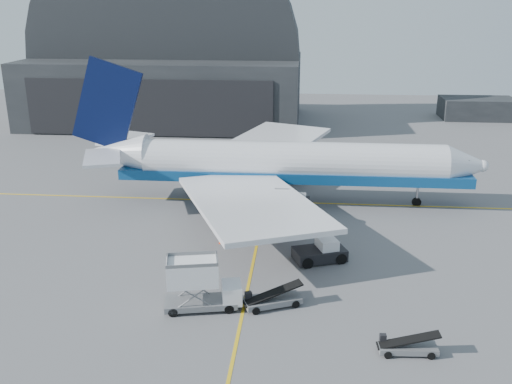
# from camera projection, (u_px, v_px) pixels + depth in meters

# --- Properties ---
(ground) EXTENTS (200.00, 200.00, 0.00)m
(ground) POSITION_uv_depth(u_px,v_px,m) (249.00, 282.00, 47.59)
(ground) COLOR #565659
(ground) RESTS_ON ground
(taxi_lines) EXTENTS (80.00, 42.12, 0.02)m
(taxi_lines) POSITION_uv_depth(u_px,v_px,m) (261.00, 225.00, 59.53)
(taxi_lines) COLOR gold
(taxi_lines) RESTS_ON ground
(hangar) EXTENTS (50.00, 28.30, 28.00)m
(hangar) POSITION_uv_depth(u_px,v_px,m) (167.00, 71.00, 107.56)
(hangar) COLOR black
(hangar) RESTS_ON ground
(distant_bldg_a) EXTENTS (14.00, 8.00, 4.00)m
(distant_bldg_a) POSITION_uv_depth(u_px,v_px,m) (476.00, 118.00, 112.36)
(distant_bldg_a) COLOR black
(distant_bldg_a) RESTS_ON ground
(airliner) EXTENTS (47.20, 45.77, 16.57)m
(airliner) POSITION_uv_depth(u_px,v_px,m) (276.00, 163.00, 65.00)
(airliner) COLOR white
(airliner) RESTS_ON ground
(catering_truck) EXTENTS (6.13, 3.26, 4.00)m
(catering_truck) POSITION_uv_depth(u_px,v_px,m) (200.00, 285.00, 42.95)
(catering_truck) COLOR slate
(catering_truck) RESTS_ON ground
(pushback_tug) EXTENTS (5.15, 3.99, 2.11)m
(pushback_tug) POSITION_uv_depth(u_px,v_px,m) (321.00, 252.00, 51.39)
(pushback_tug) COLOR black
(pushback_tug) RESTS_ON ground
(belt_loader_a) EXTENTS (4.70, 3.08, 1.79)m
(belt_loader_a) POSITION_uv_depth(u_px,v_px,m) (272.00, 300.00, 43.71)
(belt_loader_a) COLOR slate
(belt_loader_a) RESTS_ON ground
(belt_loader_b) EXTENTS (4.17, 1.64, 1.58)m
(belt_loader_b) POSITION_uv_depth(u_px,v_px,m) (407.00, 347.00, 37.96)
(belt_loader_b) COLOR slate
(belt_loader_b) RESTS_ON ground
(traffic_cone) EXTENTS (0.39, 0.39, 0.56)m
(traffic_cone) POSITION_uv_depth(u_px,v_px,m) (221.00, 241.00, 55.11)
(traffic_cone) COLOR #EF3A07
(traffic_cone) RESTS_ON ground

